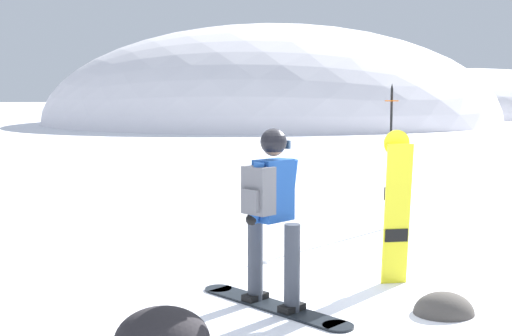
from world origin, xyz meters
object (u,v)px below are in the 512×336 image
(spare_snowboard, at_px, (397,207))
(rock_mid, at_px, (444,313))
(piste_marker_near, at_px, (391,147))
(snowboarder_main, at_px, (271,213))

(spare_snowboard, bearing_deg, rock_mid, -83.96)
(spare_snowboard, xyz_separation_m, piste_marker_near, (0.99, 2.82, 0.40))
(snowboarder_main, height_order, rock_mid, snowboarder_main)
(snowboarder_main, distance_m, spare_snowboard, 1.57)
(spare_snowboard, bearing_deg, snowboarder_main, -158.73)
(spare_snowboard, height_order, piste_marker_near, piste_marker_near)
(spare_snowboard, distance_m, rock_mid, 1.29)
(snowboarder_main, xyz_separation_m, rock_mid, (1.56, -0.41, -0.92))
(piste_marker_near, bearing_deg, rock_mid, -103.11)
(spare_snowboard, bearing_deg, piste_marker_near, 70.71)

